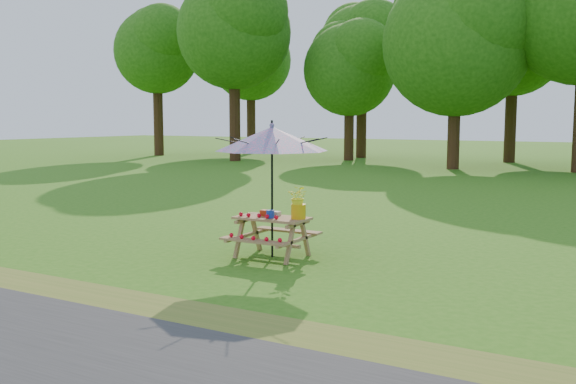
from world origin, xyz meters
The scene contains 7 objects.
ground centered at (0.00, 0.00, 0.00)m, with size 120.00×120.00×0.00m, color #316F15.
drygrass_strip centered at (0.00, -2.80, 0.00)m, with size 120.00×1.20×0.01m, color olive.
picnic_table centered at (-3.02, 0.50, 0.33)m, with size 1.20×1.32×0.67m.
patio_umbrella centered at (-3.02, 0.50, 1.95)m, with size 2.07×2.07×2.25m.
produce_bins centered at (-3.07, 0.51, 0.72)m, with size 0.33×0.39×0.13m.
tomatoes_row centered at (-3.17, 0.32, 0.71)m, with size 0.77×0.13×0.07m, color red, non-canonical shape.
flower_bucket centered at (-2.56, 0.56, 0.95)m, with size 0.35×0.31×0.53m.
Camera 1 is at (2.36, -8.41, 2.27)m, focal length 40.00 mm.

